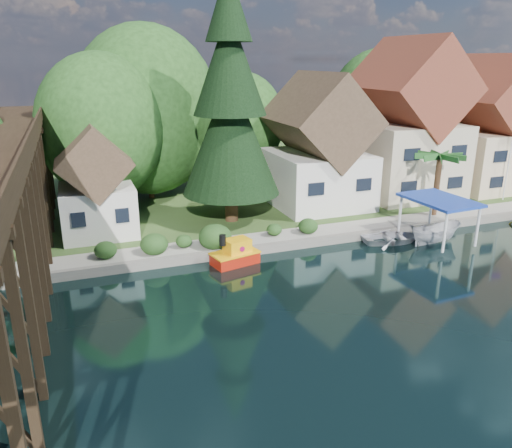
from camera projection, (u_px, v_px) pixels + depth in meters
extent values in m
plane|color=black|center=(333.00, 302.00, 26.76)|extent=(140.00, 140.00, 0.00)
cube|color=#2F461C|center=(190.00, 171.00, 56.97)|extent=(140.00, 52.00, 0.50)
cube|color=slate|center=(329.00, 240.00, 35.10)|extent=(60.00, 0.40, 0.62)
cube|color=gray|center=(345.00, 228.00, 36.84)|extent=(50.00, 2.60, 0.06)
cube|color=black|center=(5.00, 229.00, 25.96)|extent=(4.00, 0.36, 8.00)
cube|color=black|center=(11.00, 212.00, 28.81)|extent=(4.00, 0.36, 8.00)
cube|color=black|center=(16.00, 199.00, 31.66)|extent=(4.00, 0.36, 8.00)
cube|color=black|center=(19.00, 187.00, 34.51)|extent=(4.00, 0.36, 8.00)
cube|color=black|center=(23.00, 177.00, 37.36)|extent=(4.00, 0.36, 8.00)
cube|color=black|center=(26.00, 169.00, 40.21)|extent=(4.00, 0.36, 8.00)
cube|color=black|center=(28.00, 162.00, 43.06)|extent=(4.00, 0.36, 8.00)
cube|color=black|center=(30.00, 151.00, 24.90)|extent=(0.35, 44.00, 0.35)
cube|color=black|center=(33.00, 134.00, 24.72)|extent=(0.12, 44.00, 0.80)
cube|color=silver|center=(317.00, 179.00, 42.44)|extent=(7.50, 8.00, 4.50)
cube|color=#453424|center=(319.00, 120.00, 40.89)|extent=(7.64, 8.64, 7.64)
cube|color=black|center=(316.00, 189.00, 38.08)|extent=(1.35, 0.08, 1.00)
cube|color=black|center=(364.00, 185.00, 39.46)|extent=(1.35, 0.08, 1.00)
cube|color=beige|center=(403.00, 159.00, 45.52)|extent=(8.50, 8.50, 6.50)
cube|color=maroon|center=(410.00, 88.00, 43.54)|extent=(8.65, 9.18, 8.65)
cube|color=black|center=(411.00, 166.00, 40.82)|extent=(1.53, 0.08, 1.00)
cube|color=black|center=(458.00, 162.00, 42.38)|extent=(1.53, 0.08, 1.00)
cube|color=beige|center=(484.00, 159.00, 48.18)|extent=(8.00, 8.00, 5.50)
cube|color=maroon|center=(493.00, 99.00, 46.41)|extent=(8.15, 8.64, 8.15)
cube|color=black|center=(499.00, 166.00, 43.76)|extent=(1.44, 0.08, 1.00)
cube|color=silver|center=(98.00, 210.00, 35.36)|extent=(5.00, 5.00, 3.50)
cube|color=#453424|center=(93.00, 160.00, 34.25)|extent=(5.09, 5.40, 5.09)
cube|color=black|center=(78.00, 220.00, 32.58)|extent=(0.90, 0.08, 1.00)
cube|color=black|center=(122.00, 216.00, 33.50)|extent=(0.90, 0.08, 1.00)
cylinder|color=#382314|center=(107.00, 187.00, 39.54)|extent=(0.50, 0.50, 4.50)
ellipsoid|color=#1E4117|center=(102.00, 127.00, 38.05)|extent=(4.40, 4.40, 5.06)
cylinder|color=#382314|center=(150.00, 171.00, 44.35)|extent=(0.50, 0.50, 4.95)
ellipsoid|color=#1E4117|center=(146.00, 111.00, 42.70)|extent=(5.00, 5.00, 5.75)
cylinder|color=#382314|center=(242.00, 167.00, 48.33)|extent=(0.50, 0.50, 4.05)
ellipsoid|color=#1E4117|center=(242.00, 122.00, 46.98)|extent=(4.00, 4.00, 4.60)
cylinder|color=#382314|center=(375.00, 155.00, 53.17)|extent=(0.50, 0.50, 4.50)
ellipsoid|color=#1E4117|center=(379.00, 109.00, 51.68)|extent=(4.60, 4.60, 5.29)
cylinder|color=#382314|center=(462.00, 160.00, 52.37)|extent=(0.50, 0.50, 3.60)
ellipsoid|color=#1E4117|center=(466.00, 124.00, 51.18)|extent=(3.80, 3.80, 4.37)
ellipsoid|color=#1E4418|center=(154.00, 242.00, 31.93)|extent=(1.98, 1.98, 1.53)
ellipsoid|color=#1E4418|center=(184.00, 240.00, 32.91)|extent=(1.54, 1.54, 1.19)
ellipsoid|color=#1E4418|center=(215.00, 235.00, 33.04)|extent=(2.20, 2.20, 1.70)
ellipsoid|color=#1E4418|center=(105.00, 248.00, 31.15)|extent=(1.76, 1.76, 1.36)
ellipsoid|color=#1E4418|center=(274.00, 228.00, 35.13)|extent=(1.54, 1.54, 1.19)
ellipsoid|color=#1E4418|center=(308.00, 224.00, 35.65)|extent=(1.76, 1.76, 1.36)
cylinder|color=#382314|center=(231.00, 200.00, 38.29)|extent=(1.00, 1.00, 3.34)
cone|color=black|center=(230.00, 134.00, 36.71)|extent=(7.34, 7.34, 8.90)
cone|color=black|center=(229.00, 63.00, 35.14)|extent=(5.34, 5.34, 7.23)
cone|color=black|center=(228.00, 3.00, 33.92)|extent=(3.34, 3.34, 5.00)
cylinder|color=#382314|center=(437.00, 188.00, 39.35)|extent=(0.46, 0.46, 4.56)
ellipsoid|color=#1E4A18|center=(440.00, 156.00, 38.56)|extent=(4.15, 4.15, 1.04)
cylinder|color=white|center=(509.00, 162.00, 43.35)|extent=(0.10, 0.10, 6.82)
cube|color=#A9190B|center=(235.00, 259.00, 31.73)|extent=(3.15, 2.14, 0.77)
cube|color=#FDB00D|center=(235.00, 253.00, 31.60)|extent=(3.27, 2.26, 0.10)
cube|color=#FDB00D|center=(237.00, 246.00, 31.57)|extent=(1.76, 1.47, 0.96)
cylinder|color=black|center=(223.00, 240.00, 30.83)|extent=(0.42, 0.42, 0.67)
cylinder|color=#9D0C4F|center=(242.00, 249.00, 31.10)|extent=(0.35, 0.15, 0.35)
cylinder|color=#9D0C4F|center=(233.00, 243.00, 32.05)|extent=(0.35, 0.15, 0.35)
cylinder|color=#9D0C4F|center=(248.00, 244.00, 31.97)|extent=(0.15, 0.35, 0.35)
imported|color=silver|center=(393.00, 236.00, 35.45)|extent=(4.76, 3.70, 0.90)
imported|color=silver|center=(436.00, 233.00, 35.16)|extent=(4.19, 1.80, 1.59)
cube|color=#1A3BAA|center=(440.00, 200.00, 34.41)|extent=(3.80, 5.29, 0.19)
cylinder|color=white|center=(478.00, 226.00, 33.48)|extent=(0.19, 0.19, 2.86)
cylinder|color=white|center=(431.00, 209.00, 37.34)|extent=(0.19, 0.19, 2.86)
cylinder|color=white|center=(445.00, 232.00, 32.38)|extent=(0.19, 0.19, 2.86)
cylinder|color=white|center=(400.00, 214.00, 36.25)|extent=(0.19, 0.19, 2.86)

